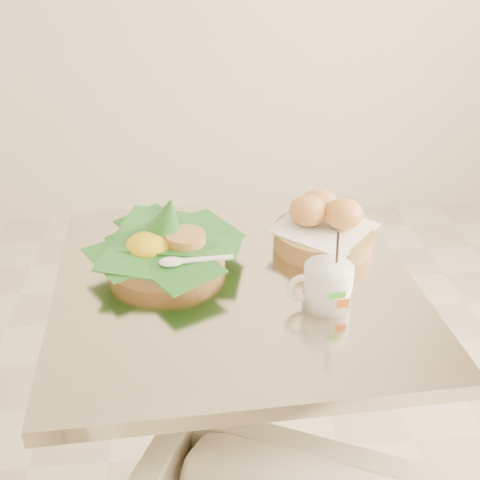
{
  "coord_description": "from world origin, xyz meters",
  "views": [
    {
      "loc": [
        0.05,
        -1.0,
        1.39
      ],
      "look_at": [
        0.14,
        0.03,
        0.82
      ],
      "focal_mm": 45.0,
      "sensor_mm": 36.0,
      "label": 1
    }
  ],
  "objects": [
    {
      "name": "rice_basket",
      "position": [
        -0.01,
        0.08,
        0.79
      ],
      "size": [
        0.31,
        0.31,
        0.15
      ],
      "rotation": [
        0.0,
        0.0,
        0.38
      ],
      "color": "#AD834A",
      "rests_on": "cafe_table"
    },
    {
      "name": "coffee_mug",
      "position": [
        0.29,
        -0.1,
        0.79
      ],
      "size": [
        0.12,
        0.09,
        0.16
      ],
      "rotation": [
        0.0,
        0.0,
        0.15
      ],
      "color": "white",
      "rests_on": "cafe_table"
    },
    {
      "name": "bread_basket",
      "position": [
        0.33,
        0.12,
        0.79
      ],
      "size": [
        0.26,
        0.26,
        0.11
      ],
      "rotation": [
        0.0,
        0.0,
        0.08
      ],
      "color": "#AD834A",
      "rests_on": "cafe_table"
    },
    {
      "name": "cafe_table",
      "position": [
        0.13,
        -0.01,
        0.53
      ],
      "size": [
        0.74,
        0.74,
        0.75
      ],
      "rotation": [
        0.0,
        0.0,
        0.05
      ],
      "color": "gray",
      "rests_on": "floor"
    }
  ]
}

